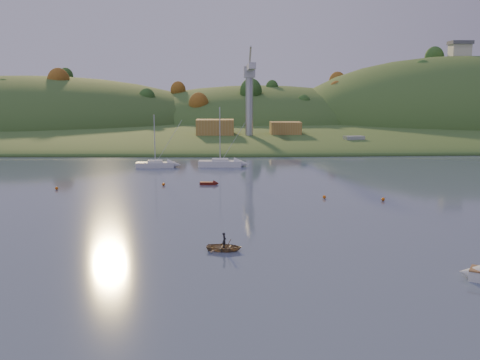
{
  "coord_description": "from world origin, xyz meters",
  "views": [
    {
      "loc": [
        -4.9,
        -35.62,
        15.64
      ],
      "look_at": [
        -3.07,
        32.34,
        4.24
      ],
      "focal_mm": 40.0,
      "sensor_mm": 36.0,
      "label": 1
    }
  ],
  "objects_px": {
    "sailboat_near": "(155,164)",
    "canoe": "(224,247)",
    "sailboat_far": "(220,163)",
    "red_tender": "(212,183)"
  },
  "relations": [
    {
      "from": "sailboat_far",
      "to": "red_tender",
      "type": "bearing_deg",
      "value": -89.72
    },
    {
      "from": "sailboat_near",
      "to": "canoe",
      "type": "distance_m",
      "value": 60.13
    },
    {
      "from": "sailboat_near",
      "to": "sailboat_far",
      "type": "bearing_deg",
      "value": 3.34
    },
    {
      "from": "sailboat_far",
      "to": "canoe",
      "type": "bearing_deg",
      "value": -85.57
    },
    {
      "from": "sailboat_far",
      "to": "canoe",
      "type": "xyz_separation_m",
      "value": [
        0.99,
        -59.27,
        -0.42
      ]
    },
    {
      "from": "sailboat_near",
      "to": "red_tender",
      "type": "xyz_separation_m",
      "value": [
        12.14,
        -20.73,
        -0.48
      ]
    },
    {
      "from": "sailboat_far",
      "to": "red_tender",
      "type": "xyz_separation_m",
      "value": [
        -1.2,
        -21.6,
        -0.56
      ]
    },
    {
      "from": "sailboat_near",
      "to": "canoe",
      "type": "height_order",
      "value": "sailboat_near"
    },
    {
      "from": "sailboat_near",
      "to": "sailboat_far",
      "type": "height_order",
      "value": "sailboat_far"
    },
    {
      "from": "sailboat_far",
      "to": "red_tender",
      "type": "distance_m",
      "value": 21.64
    }
  ]
}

